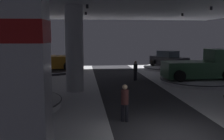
# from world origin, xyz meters

# --- Properties ---
(ground) EXTENTS (24.00, 44.00, 0.06)m
(ground) POSITION_xyz_m (0.00, 0.00, -0.02)
(ground) COLOR silver
(column_left) EXTENTS (1.15, 1.15, 5.50)m
(column_left) POSITION_xyz_m (-3.78, 8.21, 2.75)
(column_left) COLOR #ADADB2
(column_left) RESTS_ON ground
(brand_sign_pylon) EXTENTS (1.32, 0.75, 4.37)m
(brand_sign_pylon) POSITION_xyz_m (-4.35, -3.87, 2.25)
(brand_sign_pylon) COLOR slate
(brand_sign_pylon) RESTS_ON ground
(display_platform_far_right) EXTENTS (5.71, 5.71, 0.27)m
(display_platform_far_right) POSITION_xyz_m (5.60, 10.21, 0.15)
(display_platform_far_right) COLOR silver
(display_platform_far_right) RESTS_ON ground
(pickup_truck_far_right) EXTENTS (5.33, 2.71, 2.30)m
(pickup_truck_far_right) POSITION_xyz_m (5.92, 10.21, 1.20)
(pickup_truck_far_right) COLOR #2D5638
(pickup_truck_far_right) RESTS_ON display_platform_far_right
(display_platform_deep_left) EXTENTS (5.68, 5.68, 0.26)m
(display_platform_deep_left) POSITION_xyz_m (-6.64, 17.25, 0.14)
(display_platform_deep_left) COLOR #333338
(display_platform_deep_left) RESTS_ON ground
(pickup_truck_deep_left) EXTENTS (5.44, 2.96, 2.30)m
(pickup_truck_deep_left) POSITION_xyz_m (-6.96, 17.23, 1.19)
(pickup_truck_deep_left) COLOR #B77519
(pickup_truck_deep_left) RESTS_ON display_platform_deep_left
(display_platform_deep_right) EXTENTS (5.37, 5.37, 0.29)m
(display_platform_deep_right) POSITION_xyz_m (5.97, 17.87, 0.16)
(display_platform_deep_right) COLOR silver
(display_platform_deep_right) RESTS_ON ground
(display_car_deep_right) EXTENTS (3.53, 4.57, 1.71)m
(display_car_deep_right) POSITION_xyz_m (5.96, 17.89, 1.05)
(display_car_deep_right) COLOR black
(display_car_deep_right) RESTS_ON display_platform_deep_right
(display_platform_mid_left) EXTENTS (5.46, 5.46, 0.36)m
(display_platform_mid_left) POSITION_xyz_m (-7.07, 4.56, 0.20)
(display_platform_mid_left) COLOR #B7B7BC
(display_platform_mid_left) RESTS_ON ground
(display_car_mid_left) EXTENTS (2.69, 4.41, 1.71)m
(display_car_mid_left) POSITION_xyz_m (-7.07, 4.53, 1.12)
(display_car_mid_left) COLOR #2D5638
(display_car_mid_left) RESTS_ON display_platform_mid_left
(visitor_walking_near) EXTENTS (0.32, 0.32, 1.59)m
(visitor_walking_near) POSITION_xyz_m (-1.53, 1.96, 0.91)
(visitor_walking_near) COLOR black
(visitor_walking_near) RESTS_ON ground
(visitor_walking_far) EXTENTS (0.32, 0.32, 1.59)m
(visitor_walking_far) POSITION_xyz_m (0.94, 11.42, 0.91)
(visitor_walking_far) COLOR black
(visitor_walking_far) RESTS_ON ground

